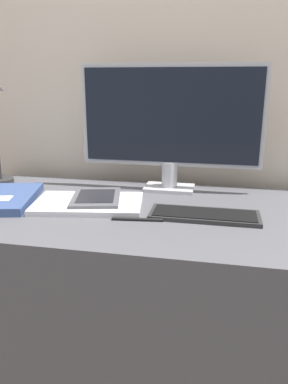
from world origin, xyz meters
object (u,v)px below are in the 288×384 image
(ereader, at_px, (96,197))
(monitor, at_px, (171,122))
(laptop, at_px, (89,203))
(keyboard, at_px, (204,215))
(pen, at_px, (137,219))
(notebook, at_px, (0,198))

(ereader, bearing_deg, monitor, 45.23)
(laptop, relative_size, ereader, 1.59)
(keyboard, height_order, ereader, ereader)
(ereader, distance_m, pen, 0.20)
(notebook, bearing_deg, laptop, 4.17)
(ereader, relative_size, pen, 1.57)
(notebook, bearing_deg, ereader, 8.69)
(keyboard, bearing_deg, monitor, 117.73)
(keyboard, xyz_separation_m, laptop, (-0.36, 0.03, 0.00))
(monitor, xyz_separation_m, laptop, (-0.22, -0.23, -0.23))
(monitor, xyz_separation_m, notebook, (-0.51, -0.25, -0.22))
(laptop, distance_m, notebook, 0.29)
(monitor, relative_size, notebook, 1.94)
(keyboard, relative_size, notebook, 0.97)
(ereader, relative_size, notebook, 0.70)
(monitor, bearing_deg, laptop, -133.64)
(keyboard, xyz_separation_m, pen, (-0.18, -0.07, -0.00))
(laptop, relative_size, notebook, 1.12)
(keyboard, height_order, laptop, laptop)
(monitor, height_order, pen, monitor)
(pen, bearing_deg, notebook, 171.17)
(laptop, height_order, pen, laptop)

